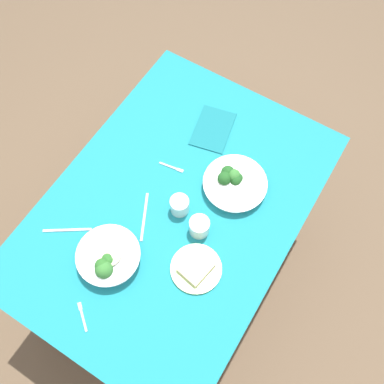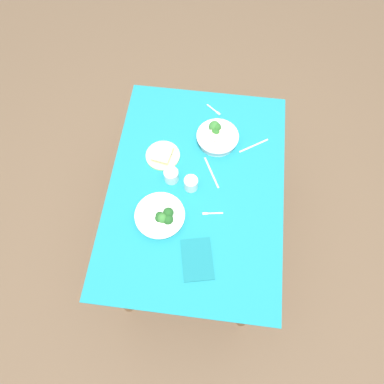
{
  "view_description": "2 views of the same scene",
  "coord_description": "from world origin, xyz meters",
  "px_view_note": "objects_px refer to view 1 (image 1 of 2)",
  "views": [
    {
      "loc": [
        0.57,
        0.44,
        2.37
      ],
      "look_at": [
        -0.07,
        0.04,
        0.79
      ],
      "focal_mm": 40.78,
      "sensor_mm": 36.0,
      "label": 1
    },
    {
      "loc": [
        -0.9,
        -0.09,
        2.56
      ],
      "look_at": [
        -0.05,
        0.02,
        0.79
      ],
      "focal_mm": 34.32,
      "sensor_mm": 36.0,
      "label": 2
    }
  ],
  "objects_px": {
    "water_glass_center": "(199,227)",
    "fork_by_near_bowl": "(82,315)",
    "water_glass_side": "(179,206)",
    "table_knife_left": "(144,217)",
    "broccoli_bowl_far": "(234,183)",
    "napkin_folded_upper": "(213,129)",
    "bread_side_plate": "(196,268)",
    "broccoli_bowl_near": "(108,258)",
    "fork_by_far_bowl": "(172,167)",
    "table_knife_right": "(67,230)"
  },
  "relations": [
    {
      "from": "broccoli_bowl_far",
      "to": "fork_by_near_bowl",
      "type": "xyz_separation_m",
      "value": [
        0.75,
        -0.21,
        -0.03
      ]
    },
    {
      "from": "water_glass_center",
      "to": "napkin_folded_upper",
      "type": "xyz_separation_m",
      "value": [
        -0.44,
        -0.2,
        -0.04
      ]
    },
    {
      "from": "bread_side_plate",
      "to": "napkin_folded_upper",
      "type": "relative_size",
      "value": 0.89
    },
    {
      "from": "broccoli_bowl_far",
      "to": "fork_by_far_bowl",
      "type": "height_order",
      "value": "broccoli_bowl_far"
    },
    {
      "from": "bread_side_plate",
      "to": "broccoli_bowl_near",
      "type": "bearing_deg",
      "value": -63.56
    },
    {
      "from": "broccoli_bowl_far",
      "to": "table_knife_left",
      "type": "distance_m",
      "value": 0.39
    },
    {
      "from": "broccoli_bowl_near",
      "to": "table_knife_left",
      "type": "relative_size",
      "value": 1.17
    },
    {
      "from": "water_glass_side",
      "to": "fork_by_far_bowl",
      "type": "bearing_deg",
      "value": -139.14
    },
    {
      "from": "water_glass_center",
      "to": "fork_by_far_bowl",
      "type": "xyz_separation_m",
      "value": [
        -0.18,
        -0.24,
        -0.04
      ]
    },
    {
      "from": "water_glass_center",
      "to": "napkin_folded_upper",
      "type": "bearing_deg",
      "value": -155.9
    },
    {
      "from": "broccoli_bowl_far",
      "to": "fork_by_near_bowl",
      "type": "relative_size",
      "value": 2.83
    },
    {
      "from": "table_knife_right",
      "to": "napkin_folded_upper",
      "type": "bearing_deg",
      "value": -143.06
    },
    {
      "from": "water_glass_side",
      "to": "table_knife_left",
      "type": "xyz_separation_m",
      "value": [
        0.1,
        -0.1,
        -0.04
      ]
    },
    {
      "from": "table_knife_right",
      "to": "water_glass_side",
      "type": "bearing_deg",
      "value": -171.01
    },
    {
      "from": "table_knife_right",
      "to": "fork_by_near_bowl",
      "type": "bearing_deg",
      "value": 104.12
    },
    {
      "from": "table_knife_left",
      "to": "water_glass_side",
      "type": "bearing_deg",
      "value": 106.17
    },
    {
      "from": "broccoli_bowl_near",
      "to": "water_glass_side",
      "type": "height_order",
      "value": "broccoli_bowl_near"
    },
    {
      "from": "napkin_folded_upper",
      "to": "table_knife_left",
      "type": "bearing_deg",
      "value": -2.4
    },
    {
      "from": "bread_side_plate",
      "to": "napkin_folded_upper",
      "type": "bearing_deg",
      "value": -155.19
    },
    {
      "from": "broccoli_bowl_far",
      "to": "fork_by_far_bowl",
      "type": "bearing_deg",
      "value": -76.94
    },
    {
      "from": "table_knife_right",
      "to": "broccoli_bowl_near",
      "type": "bearing_deg",
      "value": 142.68
    },
    {
      "from": "fork_by_near_bowl",
      "to": "table_knife_right",
      "type": "xyz_separation_m",
      "value": [
        -0.23,
        -0.26,
        -0.0
      ]
    },
    {
      "from": "bread_side_plate",
      "to": "table_knife_right",
      "type": "distance_m",
      "value": 0.53
    },
    {
      "from": "broccoli_bowl_far",
      "to": "fork_by_far_bowl",
      "type": "distance_m",
      "value": 0.27
    },
    {
      "from": "table_knife_left",
      "to": "table_knife_right",
      "type": "xyz_separation_m",
      "value": [
        0.21,
        -0.23,
        0.0
      ]
    },
    {
      "from": "broccoli_bowl_far",
      "to": "water_glass_center",
      "type": "height_order",
      "value": "broccoli_bowl_far"
    },
    {
      "from": "table_knife_left",
      "to": "fork_by_far_bowl",
      "type": "bearing_deg",
      "value": 158.54
    },
    {
      "from": "water_glass_center",
      "to": "fork_by_near_bowl",
      "type": "xyz_separation_m",
      "value": [
        0.51,
        -0.19,
        -0.04
      ]
    },
    {
      "from": "bread_side_plate",
      "to": "napkin_folded_upper",
      "type": "distance_m",
      "value": 0.64
    },
    {
      "from": "table_knife_left",
      "to": "table_knife_right",
      "type": "bearing_deg",
      "value": -74.98
    },
    {
      "from": "table_knife_left",
      "to": "water_glass_center",
      "type": "bearing_deg",
      "value": 79.77
    },
    {
      "from": "table_knife_left",
      "to": "broccoli_bowl_far",
      "type": "bearing_deg",
      "value": 115.19
    },
    {
      "from": "water_glass_center",
      "to": "table_knife_right",
      "type": "bearing_deg",
      "value": -58.21
    },
    {
      "from": "bread_side_plate",
      "to": "water_glass_center",
      "type": "bearing_deg",
      "value": -153.03
    },
    {
      "from": "fork_by_far_bowl",
      "to": "table_knife_right",
      "type": "height_order",
      "value": "same"
    },
    {
      "from": "broccoli_bowl_near",
      "to": "fork_by_far_bowl",
      "type": "xyz_separation_m",
      "value": [
        -0.47,
        -0.02,
        -0.04
      ]
    },
    {
      "from": "broccoli_bowl_near",
      "to": "table_knife_left",
      "type": "height_order",
      "value": "broccoli_bowl_near"
    },
    {
      "from": "napkin_folded_upper",
      "to": "bread_side_plate",
      "type": "bearing_deg",
      "value": 24.81
    },
    {
      "from": "fork_by_near_bowl",
      "to": "napkin_folded_upper",
      "type": "distance_m",
      "value": 0.94
    },
    {
      "from": "broccoli_bowl_far",
      "to": "broccoli_bowl_near",
      "type": "relative_size",
      "value": 1.08
    },
    {
      "from": "fork_by_far_bowl",
      "to": "table_knife_left",
      "type": "bearing_deg",
      "value": -92.84
    },
    {
      "from": "bread_side_plate",
      "to": "water_glass_center",
      "type": "relative_size",
      "value": 2.45
    },
    {
      "from": "broccoli_bowl_near",
      "to": "napkin_folded_upper",
      "type": "relative_size",
      "value": 1.11
    },
    {
      "from": "fork_by_near_bowl",
      "to": "water_glass_side",
      "type": "bearing_deg",
      "value": -60.14
    },
    {
      "from": "fork_by_near_bowl",
      "to": "fork_by_far_bowl",
      "type": "bearing_deg",
      "value": -47.65
    },
    {
      "from": "table_knife_left",
      "to": "table_knife_right",
      "type": "distance_m",
      "value": 0.31
    },
    {
      "from": "bread_side_plate",
      "to": "table_knife_left",
      "type": "height_order",
      "value": "bread_side_plate"
    },
    {
      "from": "broccoli_bowl_far",
      "to": "table_knife_left",
      "type": "xyz_separation_m",
      "value": [
        0.31,
        -0.24,
        -0.03
      ]
    },
    {
      "from": "water_glass_center",
      "to": "bread_side_plate",
      "type": "bearing_deg",
      "value": 26.97
    },
    {
      "from": "bread_side_plate",
      "to": "table_knife_left",
      "type": "bearing_deg",
      "value": -104.33
    }
  ]
}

